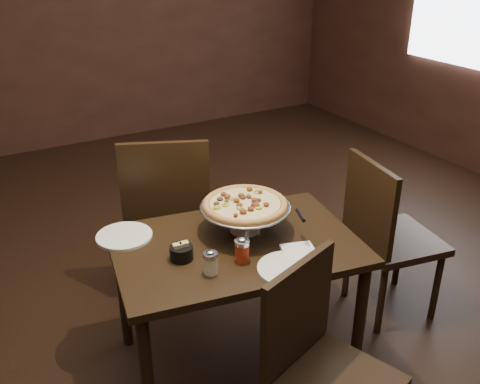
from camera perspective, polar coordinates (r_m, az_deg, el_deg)
room at (r=2.22m, az=1.15°, el=12.03°), size 6.04×7.04×2.84m
dining_table at (r=2.46m, az=-0.43°, el=-7.22°), size 1.19×0.90×0.68m
pizza_stand at (r=2.43m, az=0.55°, el=-1.36°), size 0.42×0.42×0.17m
parmesan_shaker at (r=2.19m, az=-3.16°, el=-7.51°), size 0.06×0.06×0.11m
pepper_flake_shaker at (r=2.26m, az=0.21°, el=-6.21°), size 0.06×0.06×0.11m
packet_caddy at (r=2.30m, az=-6.28°, el=-6.39°), size 0.10×0.10×0.08m
napkin_stack at (r=2.35m, az=6.37°, el=-6.37°), size 0.18×0.18×0.02m
plate_left at (r=2.51m, az=-12.24°, el=-4.61°), size 0.26×0.26×0.01m
plate_near at (r=2.23m, az=5.28°, el=-8.17°), size 0.27×0.27×0.01m
serving_spatula at (r=2.36m, az=6.46°, el=-2.51°), size 0.13×0.13×0.02m
chair_far at (r=3.01m, az=-7.75°, el=-1.91°), size 0.61×0.61×0.99m
chair_near at (r=2.12m, az=8.59°, el=-17.70°), size 0.52×0.52×0.88m
chair_side at (r=2.95m, az=15.25°, el=-4.19°), size 0.50×0.50×0.92m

